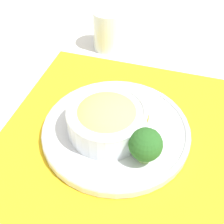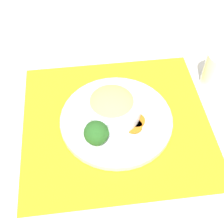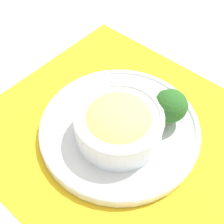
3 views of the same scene
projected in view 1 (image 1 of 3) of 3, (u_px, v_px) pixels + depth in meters
ground_plane at (116, 135)px, 0.65m from camera, size 4.00×4.00×0.00m
placemat at (116, 134)px, 0.65m from camera, size 0.54×0.51×0.00m
plate at (116, 130)px, 0.64m from camera, size 0.30×0.30×0.02m
bowl at (107, 118)px, 0.60m from camera, size 0.16×0.16×0.07m
broccoli_floret at (146, 145)px, 0.55m from camera, size 0.06×0.06×0.07m
carrot_slice_near at (138, 117)px, 0.65m from camera, size 0.05×0.05×0.01m
carrot_slice_middle at (131, 112)px, 0.66m from camera, size 0.05×0.05×0.01m
water_glass at (108, 32)px, 0.85m from camera, size 0.08×0.08×0.11m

